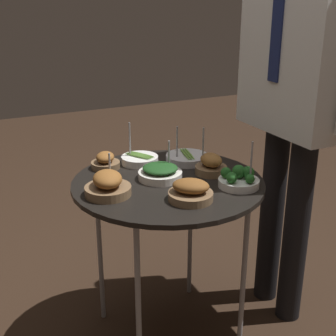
{
  "coord_description": "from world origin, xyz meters",
  "views": [
    {
      "loc": [
        1.46,
        -0.7,
        1.36
      ],
      "look_at": [
        0.0,
        0.0,
        0.75
      ],
      "focal_mm": 50.0,
      "sensor_mm": 36.0,
      "label": 1
    }
  ],
  "objects_px": {
    "bowl_asparagus_front_center": "(140,159)",
    "bowl_roast_back_right": "(211,165)",
    "bowl_asparagus_mid_left": "(187,158)",
    "bowl_roast_front_left": "(105,161)",
    "bowl_spinach_front_right": "(160,172)",
    "bowl_roast_center": "(191,191)",
    "waiter_figure": "(298,70)",
    "bowl_roast_near_rim": "(108,185)",
    "bowl_broccoli_mid_right": "(239,179)",
    "serving_cart": "(168,192)"
  },
  "relations": [
    {
      "from": "bowl_asparagus_front_center",
      "to": "bowl_roast_back_right",
      "type": "bearing_deg",
      "value": 42.47
    },
    {
      "from": "bowl_asparagus_mid_left",
      "to": "bowl_roast_front_left",
      "type": "distance_m",
      "value": 0.34
    },
    {
      "from": "bowl_spinach_front_right",
      "to": "bowl_roast_center",
      "type": "distance_m",
      "value": 0.22
    },
    {
      "from": "bowl_roast_back_right",
      "to": "waiter_figure",
      "type": "height_order",
      "value": "waiter_figure"
    },
    {
      "from": "bowl_roast_front_left",
      "to": "waiter_figure",
      "type": "relative_size",
      "value": 0.07
    },
    {
      "from": "bowl_roast_near_rim",
      "to": "bowl_asparagus_front_center",
      "type": "bearing_deg",
      "value": 138.46
    },
    {
      "from": "bowl_roast_center",
      "to": "waiter_figure",
      "type": "height_order",
      "value": "waiter_figure"
    },
    {
      "from": "bowl_roast_center",
      "to": "bowl_asparagus_front_center",
      "type": "relative_size",
      "value": 0.93
    },
    {
      "from": "bowl_asparagus_front_center",
      "to": "waiter_figure",
      "type": "relative_size",
      "value": 0.1
    },
    {
      "from": "bowl_roast_near_rim",
      "to": "bowl_roast_center",
      "type": "relative_size",
      "value": 1.03
    },
    {
      "from": "bowl_roast_center",
      "to": "bowl_broccoli_mid_right",
      "type": "xyz_separation_m",
      "value": [
        -0.03,
        0.21,
        -0.0
      ]
    },
    {
      "from": "bowl_asparagus_front_center",
      "to": "bowl_asparagus_mid_left",
      "type": "height_order",
      "value": "bowl_asparagus_front_center"
    },
    {
      "from": "serving_cart",
      "to": "waiter_figure",
      "type": "height_order",
      "value": "waiter_figure"
    },
    {
      "from": "bowl_roast_near_rim",
      "to": "bowl_asparagus_mid_left",
      "type": "distance_m",
      "value": 0.44
    },
    {
      "from": "bowl_roast_near_rim",
      "to": "serving_cart",
      "type": "bearing_deg",
      "value": 96.77
    },
    {
      "from": "bowl_roast_center",
      "to": "bowl_broccoli_mid_right",
      "type": "relative_size",
      "value": 0.9
    },
    {
      "from": "bowl_spinach_front_right",
      "to": "bowl_asparagus_front_center",
      "type": "relative_size",
      "value": 0.97
    },
    {
      "from": "bowl_roast_center",
      "to": "bowl_asparagus_front_center",
      "type": "bearing_deg",
      "value": -177.32
    },
    {
      "from": "bowl_broccoli_mid_right",
      "to": "bowl_roast_front_left",
      "type": "height_order",
      "value": "bowl_broccoli_mid_right"
    },
    {
      "from": "bowl_roast_near_rim",
      "to": "waiter_figure",
      "type": "xyz_separation_m",
      "value": [
        0.01,
        0.78,
        0.34
      ]
    },
    {
      "from": "bowl_asparagus_front_center",
      "to": "bowl_roast_front_left",
      "type": "relative_size",
      "value": 1.48
    },
    {
      "from": "bowl_roast_back_right",
      "to": "bowl_broccoli_mid_right",
      "type": "relative_size",
      "value": 1.03
    },
    {
      "from": "bowl_roast_back_right",
      "to": "serving_cart",
      "type": "bearing_deg",
      "value": -91.86
    },
    {
      "from": "bowl_spinach_front_right",
      "to": "bowl_roast_near_rim",
      "type": "distance_m",
      "value": 0.23
    },
    {
      "from": "bowl_roast_back_right",
      "to": "bowl_roast_near_rim",
      "type": "bearing_deg",
      "value": -86.89
    },
    {
      "from": "bowl_spinach_front_right",
      "to": "bowl_asparagus_mid_left",
      "type": "distance_m",
      "value": 0.22
    },
    {
      "from": "bowl_roast_center",
      "to": "bowl_roast_front_left",
      "type": "relative_size",
      "value": 1.37
    },
    {
      "from": "bowl_asparagus_front_center",
      "to": "bowl_roast_near_rim",
      "type": "bearing_deg",
      "value": -41.54
    },
    {
      "from": "bowl_asparagus_front_center",
      "to": "bowl_broccoli_mid_right",
      "type": "height_order",
      "value": "bowl_broccoli_mid_right"
    },
    {
      "from": "bowl_asparagus_front_center",
      "to": "bowl_roast_front_left",
      "type": "height_order",
      "value": "bowl_asparagus_front_center"
    },
    {
      "from": "serving_cart",
      "to": "bowl_roast_near_rim",
      "type": "bearing_deg",
      "value": -83.23
    },
    {
      "from": "bowl_spinach_front_right",
      "to": "bowl_roast_center",
      "type": "height_order",
      "value": "bowl_spinach_front_right"
    },
    {
      "from": "bowl_roast_near_rim",
      "to": "bowl_asparagus_mid_left",
      "type": "bearing_deg",
      "value": 114.33
    },
    {
      "from": "bowl_roast_center",
      "to": "bowl_roast_back_right",
      "type": "distance_m",
      "value": 0.26
    },
    {
      "from": "serving_cart",
      "to": "bowl_roast_back_right",
      "type": "bearing_deg",
      "value": 88.14
    },
    {
      "from": "bowl_roast_center",
      "to": "bowl_asparagus_mid_left",
      "type": "distance_m",
      "value": 0.38
    },
    {
      "from": "serving_cart",
      "to": "bowl_asparagus_mid_left",
      "type": "distance_m",
      "value": 0.23
    },
    {
      "from": "bowl_roast_center",
      "to": "serving_cart",
      "type": "bearing_deg",
      "value": 178.32
    },
    {
      "from": "serving_cart",
      "to": "bowl_roast_back_right",
      "type": "relative_size",
      "value": 3.97
    },
    {
      "from": "bowl_roast_back_right",
      "to": "bowl_asparagus_front_center",
      "type": "distance_m",
      "value": 0.3
    },
    {
      "from": "serving_cart",
      "to": "bowl_roast_back_right",
      "type": "xyz_separation_m",
      "value": [
        0.01,
        0.18,
        0.08
      ]
    },
    {
      "from": "waiter_figure",
      "to": "bowl_asparagus_front_center",
      "type": "bearing_deg",
      "value": -115.09
    },
    {
      "from": "waiter_figure",
      "to": "bowl_roast_back_right",
      "type": "bearing_deg",
      "value": -95.95
    },
    {
      "from": "bowl_spinach_front_right",
      "to": "waiter_figure",
      "type": "relative_size",
      "value": 0.1
    },
    {
      "from": "serving_cart",
      "to": "bowl_asparagus_mid_left",
      "type": "bearing_deg",
      "value": 133.87
    },
    {
      "from": "bowl_roast_back_right",
      "to": "bowl_spinach_front_right",
      "type": "bearing_deg",
      "value": -99.8
    },
    {
      "from": "bowl_roast_front_left",
      "to": "serving_cart",
      "type": "bearing_deg",
      "value": 36.4
    },
    {
      "from": "bowl_roast_back_right",
      "to": "bowl_roast_center",
      "type": "bearing_deg",
      "value": -45.48
    },
    {
      "from": "bowl_broccoli_mid_right",
      "to": "bowl_roast_center",
      "type": "bearing_deg",
      "value": -82.66
    },
    {
      "from": "waiter_figure",
      "to": "serving_cart",
      "type": "bearing_deg",
      "value": -94.57
    }
  ]
}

